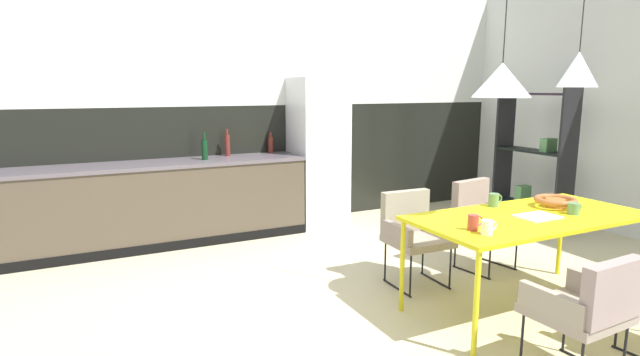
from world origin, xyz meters
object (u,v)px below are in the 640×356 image
(armchair_head_of_table, at_px, (413,227))
(bottle_wine_green, at_px, (271,144))
(mug_dark_espresso, at_px, (487,227))
(open_shelf_unit, at_px, (533,157))
(armchair_by_stool, at_px, (480,214))
(bottle_spice_small, at_px, (205,149))
(open_book, at_px, (537,217))
(bottle_oil_tall, at_px, (227,145))
(refrigerator_column, at_px, (318,152))
(pendant_lamp_over_table_far, at_px, (578,69))
(fruit_bowl, at_px, (556,201))
(mug_wide_latte, at_px, (494,200))
(mug_tall_blue, at_px, (474,222))
(armchair_near_window, at_px, (589,303))
(mug_glass_clear, at_px, (574,209))
(pendant_lamp_over_table_near, at_px, (502,80))
(dining_table, at_px, (529,220))

(armchair_head_of_table, height_order, bottle_wine_green, bottle_wine_green)
(mug_dark_espresso, relative_size, open_shelf_unit, 0.07)
(armchair_by_stool, height_order, bottle_spice_small, bottle_spice_small)
(open_book, relative_size, bottle_oil_tall, 0.95)
(refrigerator_column, bearing_deg, pendant_lamp_over_table_far, -76.88)
(refrigerator_column, bearing_deg, fruit_bowl, -75.97)
(fruit_bowl, bearing_deg, mug_wide_latte, 151.19)
(mug_tall_blue, xyz_separation_m, bottle_oil_tall, (-0.74, 3.22, 0.23))
(armchair_near_window, distance_m, mug_dark_espresso, 0.71)
(mug_glass_clear, bearing_deg, open_shelf_unit, 47.65)
(fruit_bowl, height_order, pendant_lamp_over_table_near, pendant_lamp_over_table_near)
(bottle_spice_small, bearing_deg, mug_tall_blue, -70.86)
(open_book, height_order, mug_wide_latte, mug_wide_latte)
(armchair_by_stool, xyz_separation_m, bottle_spice_small, (-2.07, 2.04, 0.50))
(armchair_head_of_table, relative_size, bottle_oil_tall, 2.52)
(armchair_near_window, height_order, bottle_oil_tall, bottle_oil_tall)
(bottle_spice_small, bearing_deg, armchair_by_stool, -44.57)
(mug_tall_blue, distance_m, bottle_oil_tall, 3.31)
(mug_dark_espresso, distance_m, bottle_wine_green, 3.41)
(mug_glass_clear, bearing_deg, fruit_bowl, 72.06)
(open_book, bearing_deg, armchair_by_stool, 68.91)
(mug_glass_clear, distance_m, open_shelf_unit, 2.44)
(bottle_spice_small, height_order, pendant_lamp_over_table_near, pendant_lamp_over_table_near)
(mug_tall_blue, relative_size, pendant_lamp_over_table_far, 0.10)
(dining_table, relative_size, open_shelf_unit, 1.06)
(armchair_near_window, xyz_separation_m, bottle_wine_green, (-0.38, 4.02, 0.52))
(mug_tall_blue, xyz_separation_m, open_shelf_unit, (2.63, 1.80, 0.06))
(open_shelf_unit, height_order, pendant_lamp_over_table_far, pendant_lamp_over_table_far)
(armchair_by_stool, bearing_deg, open_book, 59.27)
(mug_wide_latte, distance_m, bottle_spice_small, 3.09)
(mug_tall_blue, distance_m, open_shelf_unit, 3.19)
(refrigerator_column, height_order, dining_table, refrigerator_column)
(armchair_by_stool, bearing_deg, pendant_lamp_over_table_near, 40.49)
(pendant_lamp_over_table_far, bearing_deg, bottle_oil_tall, 119.55)
(open_book, distance_m, open_shelf_unit, 2.64)
(armchair_by_stool, relative_size, open_shelf_unit, 0.48)
(open_book, distance_m, pendant_lamp_over_table_near, 1.04)
(armchair_head_of_table, xyz_separation_m, armchair_near_window, (-0.03, -1.68, -0.01))
(dining_table, distance_m, mug_wide_latte, 0.34)
(bottle_spice_small, bearing_deg, mug_wide_latte, -56.92)
(armchair_near_window, height_order, mug_glass_clear, mug_glass_clear)
(mug_tall_blue, height_order, pendant_lamp_over_table_near, pendant_lamp_over_table_near)
(mug_wide_latte, distance_m, pendant_lamp_over_table_near, 1.04)
(armchair_head_of_table, relative_size, mug_glass_clear, 6.12)
(mug_glass_clear, bearing_deg, pendant_lamp_over_table_near, 168.76)
(fruit_bowl, xyz_separation_m, mug_glass_clear, (-0.07, -0.22, -0.01))
(fruit_bowl, relative_size, open_book, 1.10)
(armchair_near_window, xyz_separation_m, pendant_lamp_over_table_far, (0.84, 0.83, 1.33))
(refrigerator_column, relative_size, fruit_bowl, 5.52)
(armchair_near_window, distance_m, open_shelf_unit, 3.53)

